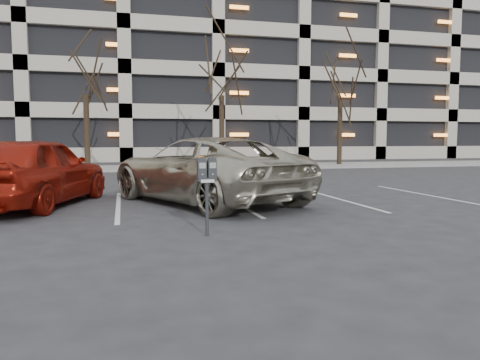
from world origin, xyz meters
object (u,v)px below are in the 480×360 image
Objects in this scene: tree_b at (85,48)px; car_red at (35,171)px; tree_d at (341,58)px; tree_c at (221,51)px; parking_meter at (207,177)px; suv_silver at (204,170)px.

car_red is (-0.27, -13.32, -5.27)m from tree_b.
tree_d is 1.76× the size of car_red.
car_red is at bearing -91.15° from tree_b.
tree_d is at bearing 0.00° from tree_c.
tree_c is at bearing -100.91° from car_red.
tree_d reaches higher than parking_meter.
tree_c is 15.03m from suv_silver.
car_red reaches higher than suv_silver.
tree_b is 7.00m from tree_c.
tree_c is at bearing 0.00° from tree_b.
tree_b is at bearing 180.00° from tree_c.
parking_meter is at bearing -80.24° from tree_b.
suv_silver is at bearing -127.18° from tree_d.
car_red reaches higher than parking_meter.
tree_b reaches higher than parking_meter.
suv_silver is (0.65, 4.02, -0.15)m from parking_meter.
parking_meter is at bearing -102.69° from tree_c.
suv_silver is at bearing -166.34° from car_red.
suv_silver is at bearing -74.84° from tree_b.
tree_b is 14.33m from car_red.
suv_silver is (-10.31, -13.60, -5.39)m from tree_d.
parking_meter is (3.03, -17.62, -5.14)m from tree_b.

